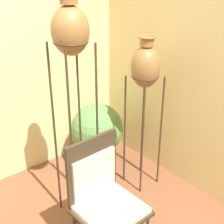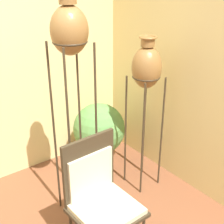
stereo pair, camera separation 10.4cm
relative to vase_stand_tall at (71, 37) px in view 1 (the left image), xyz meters
The scene contains 4 objects.
vase_stand_tall is the anchor object (origin of this frame).
vase_stand_medium 0.90m from the vase_stand_tall, ahead, with size 0.30×0.30×1.66m.
chair 1.27m from the vase_stand_tall, 104.15° to the right, with size 0.51×0.49×1.08m.
potted_plant 1.54m from the vase_stand_tall, 39.87° to the left, with size 0.62×0.62×0.79m.
Camera 1 is at (-0.77, -1.35, 2.23)m, focal length 50.00 mm.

